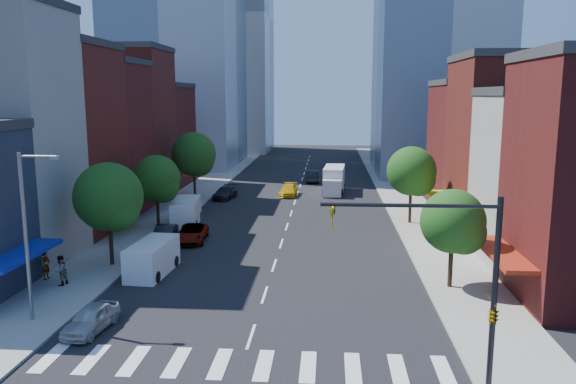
# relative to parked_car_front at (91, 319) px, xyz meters

# --- Properties ---
(ground) EXTENTS (220.00, 220.00, 0.00)m
(ground) POSITION_rel_parked_car_front_xyz_m (8.32, -0.08, -0.67)
(ground) COLOR black
(ground) RESTS_ON ground
(sidewalk_left) EXTENTS (5.00, 120.00, 0.15)m
(sidewalk_left) POSITION_rel_parked_car_front_xyz_m (-4.18, 39.92, -0.59)
(sidewalk_left) COLOR gray
(sidewalk_left) RESTS_ON ground
(sidewalk_right) EXTENTS (5.00, 120.00, 0.15)m
(sidewalk_right) POSITION_rel_parked_car_front_xyz_m (20.82, 39.92, -0.59)
(sidewalk_right) COLOR gray
(sidewalk_right) RESTS_ON ground
(crosswalk) EXTENTS (19.00, 3.00, 0.01)m
(crosswalk) POSITION_rel_parked_car_front_xyz_m (8.32, -3.08, -0.66)
(crosswalk) COLOR silver
(crosswalk) RESTS_ON ground
(bldg_left_2) EXTENTS (12.00, 9.00, 16.00)m
(bldg_left_2) POSITION_rel_parked_car_front_xyz_m (-12.68, 20.42, 7.33)
(bldg_left_2) COLOR maroon
(bldg_left_2) RESTS_ON ground
(bldg_left_3) EXTENTS (12.00, 8.00, 15.00)m
(bldg_left_3) POSITION_rel_parked_car_front_xyz_m (-12.68, 28.92, 6.83)
(bldg_left_3) COLOR #561515
(bldg_left_3) RESTS_ON ground
(bldg_left_4) EXTENTS (12.00, 9.00, 17.00)m
(bldg_left_4) POSITION_rel_parked_car_front_xyz_m (-12.68, 37.42, 7.83)
(bldg_left_4) COLOR maroon
(bldg_left_4) RESTS_ON ground
(bldg_left_5) EXTENTS (12.00, 10.00, 13.00)m
(bldg_left_5) POSITION_rel_parked_car_front_xyz_m (-12.68, 46.92, 5.83)
(bldg_left_5) COLOR #561515
(bldg_left_5) RESTS_ON ground
(bldg_right_1) EXTENTS (12.00, 8.00, 12.00)m
(bldg_right_1) POSITION_rel_parked_car_front_xyz_m (29.32, 14.92, 5.33)
(bldg_right_1) COLOR beige
(bldg_right_1) RESTS_ON ground
(bldg_right_2) EXTENTS (12.00, 10.00, 15.00)m
(bldg_right_2) POSITION_rel_parked_car_front_xyz_m (29.32, 23.92, 6.83)
(bldg_right_2) COLOR maroon
(bldg_right_2) RESTS_ON ground
(bldg_right_3) EXTENTS (12.00, 10.00, 13.00)m
(bldg_right_3) POSITION_rel_parked_car_front_xyz_m (29.32, 33.92, 5.83)
(bldg_right_3) COLOR #561515
(bldg_right_3) RESTS_ON ground
(tower_far_w) EXTENTS (18.00, 18.00, 56.00)m
(tower_far_w) POSITION_rel_parked_car_front_xyz_m (-9.68, 94.92, 27.33)
(tower_far_w) COLOR #9EA5AD
(tower_far_w) RESTS_ON ground
(traffic_signal) EXTENTS (7.24, 2.24, 8.00)m
(traffic_signal) POSITION_rel_parked_car_front_xyz_m (18.27, -4.58, 3.49)
(traffic_signal) COLOR black
(traffic_signal) RESTS_ON sidewalk_right
(streetlight) EXTENTS (2.25, 0.25, 9.00)m
(streetlight) POSITION_rel_parked_car_front_xyz_m (-3.48, 0.92, 4.61)
(streetlight) COLOR slate
(streetlight) RESTS_ON sidewalk_left
(tree_left_near) EXTENTS (4.80, 4.80, 7.30)m
(tree_left_near) POSITION_rel_parked_car_front_xyz_m (-3.03, 10.84, 4.20)
(tree_left_near) COLOR black
(tree_left_near) RESTS_ON sidewalk_left
(tree_left_mid) EXTENTS (4.20, 4.20, 6.65)m
(tree_left_mid) POSITION_rel_parked_car_front_xyz_m (-3.03, 21.84, 3.86)
(tree_left_mid) COLOR black
(tree_left_mid) RESTS_ON sidewalk_left
(tree_left_far) EXTENTS (5.00, 5.00, 7.75)m
(tree_left_far) POSITION_rel_parked_car_front_xyz_m (-3.03, 35.84, 4.53)
(tree_left_far) COLOR black
(tree_left_far) RESTS_ON sidewalk_left
(tree_right_near) EXTENTS (4.00, 4.00, 6.20)m
(tree_right_near) POSITION_rel_parked_car_front_xyz_m (19.97, 7.84, 3.52)
(tree_right_near) COLOR black
(tree_right_near) RESTS_ON sidewalk_right
(tree_right_far) EXTENTS (4.60, 4.60, 7.20)m
(tree_right_far) POSITION_rel_parked_car_front_xyz_m (19.97, 25.84, 4.20)
(tree_right_far) COLOR black
(tree_right_far) RESTS_ON sidewalk_right
(parked_car_front) EXTENTS (2.07, 4.10, 1.34)m
(parked_car_front) POSITION_rel_parked_car_front_xyz_m (0.00, 0.00, 0.00)
(parked_car_front) COLOR #A5A6AA
(parked_car_front) RESTS_ON ground
(parked_car_second) EXTENTS (2.06, 4.65, 1.48)m
(parked_car_second) POSITION_rel_parked_car_front_xyz_m (-1.18, 17.21, 0.07)
(parked_car_second) COLOR black
(parked_car_second) RESTS_ON ground
(parked_car_third) EXTENTS (2.69, 5.16, 1.39)m
(parked_car_third) POSITION_rel_parked_car_front_xyz_m (0.82, 18.12, 0.03)
(parked_car_third) COLOR #999999
(parked_car_third) RESTS_ON ground
(parked_car_rear) EXTENTS (2.57, 5.04, 1.40)m
(parked_car_rear) POSITION_rel_parked_car_front_xyz_m (0.01, 37.63, 0.03)
(parked_car_rear) COLOR black
(parked_car_rear) RESTS_ON ground
(cargo_van_near) EXTENTS (2.46, 5.39, 2.24)m
(cargo_van_near) POSITION_rel_parked_car_front_xyz_m (0.22, 9.36, 0.44)
(cargo_van_near) COLOR white
(cargo_van_near) RESTS_ON ground
(cargo_van_far) EXTENTS (2.95, 5.89, 2.41)m
(cargo_van_far) POSITION_rel_parked_car_front_xyz_m (-1.16, 24.05, 0.52)
(cargo_van_far) COLOR white
(cargo_van_far) RESTS_ON ground
(taxi) EXTENTS (2.15, 4.80, 1.37)m
(taxi) POSITION_rel_parked_car_front_xyz_m (7.32, 40.06, 0.01)
(taxi) COLOR gold
(taxi) RESTS_ON ground
(traffic_car_oncoming) EXTENTS (2.08, 5.06, 1.63)m
(traffic_car_oncoming) POSITION_rel_parked_car_front_xyz_m (9.82, 51.14, 0.15)
(traffic_car_oncoming) COLOR black
(traffic_car_oncoming) RESTS_ON ground
(traffic_car_far) EXTENTS (2.04, 4.12, 1.35)m
(traffic_car_far) POSITION_rel_parked_car_front_xyz_m (13.17, 53.31, 0.01)
(traffic_car_far) COLOR #999999
(traffic_car_far) RESTS_ON ground
(box_truck) EXTENTS (2.87, 8.05, 3.19)m
(box_truck) POSITION_rel_parked_car_front_xyz_m (12.78, 42.77, 0.84)
(box_truck) COLOR silver
(box_truck) RESTS_ON ground
(pedestrian_near) EXTENTS (0.48, 0.71, 1.90)m
(pedestrian_near) POSITION_rel_parked_car_front_xyz_m (-6.18, 7.39, 0.43)
(pedestrian_near) COLOR #999999
(pedestrian_near) RESTS_ON sidewalk_left
(pedestrian_far) EXTENTS (0.97, 1.11, 1.93)m
(pedestrian_far) POSITION_rel_parked_car_front_xyz_m (-4.69, 6.34, 0.45)
(pedestrian_far) COLOR #999999
(pedestrian_far) RESTS_ON sidewalk_left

